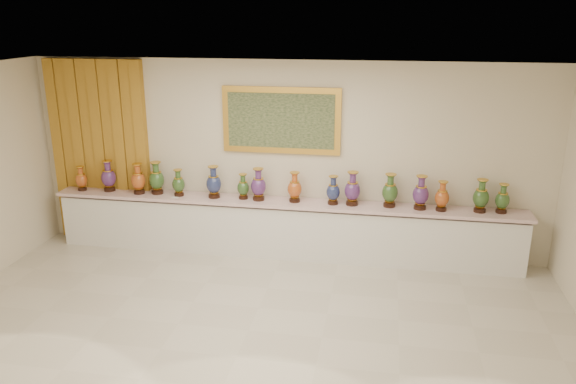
# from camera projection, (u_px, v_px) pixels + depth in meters

# --- Properties ---
(ground) EXTENTS (8.00, 8.00, 0.00)m
(ground) POSITION_uv_depth(u_px,v_px,m) (248.00, 331.00, 6.74)
(ground) COLOR beige
(ground) RESTS_ON ground
(room) EXTENTS (8.00, 8.00, 8.00)m
(room) POSITION_uv_depth(u_px,v_px,m) (128.00, 147.00, 8.97)
(room) COLOR beige
(room) RESTS_ON ground
(counter) EXTENTS (7.28, 0.48, 0.90)m
(counter) POSITION_uv_depth(u_px,v_px,m) (283.00, 229.00, 8.74)
(counter) COLOR white
(counter) RESTS_ON ground
(vase_0) EXTENTS (0.21, 0.21, 0.40)m
(vase_0) POSITION_uv_depth(u_px,v_px,m) (81.00, 180.00, 9.06)
(vase_0) COLOR black
(vase_0) RESTS_ON counter
(vase_1) EXTENTS (0.28, 0.28, 0.50)m
(vase_1) POSITION_uv_depth(u_px,v_px,m) (109.00, 177.00, 9.01)
(vase_1) COLOR black
(vase_1) RESTS_ON counter
(vase_2) EXTENTS (0.26, 0.26, 0.49)m
(vase_2) POSITION_uv_depth(u_px,v_px,m) (138.00, 180.00, 8.88)
(vase_2) COLOR black
(vase_2) RESTS_ON counter
(vase_3) EXTENTS (0.32, 0.32, 0.52)m
(vase_3) POSITION_uv_depth(u_px,v_px,m) (157.00, 179.00, 8.88)
(vase_3) COLOR black
(vase_3) RESTS_ON counter
(vase_4) EXTENTS (0.24, 0.24, 0.43)m
(vase_4) POSITION_uv_depth(u_px,v_px,m) (179.00, 184.00, 8.78)
(vase_4) COLOR black
(vase_4) RESTS_ON counter
(vase_5) EXTENTS (0.27, 0.27, 0.51)m
(vase_5) POSITION_uv_depth(u_px,v_px,m) (214.00, 184.00, 8.68)
(vase_5) COLOR black
(vase_5) RESTS_ON counter
(vase_6) EXTENTS (0.23, 0.23, 0.40)m
(vase_6) POSITION_uv_depth(u_px,v_px,m) (243.00, 188.00, 8.64)
(vase_6) COLOR black
(vase_6) RESTS_ON counter
(vase_7) EXTENTS (0.26, 0.26, 0.50)m
(vase_7) POSITION_uv_depth(u_px,v_px,m) (258.00, 186.00, 8.56)
(vase_7) COLOR black
(vase_7) RESTS_ON counter
(vase_8) EXTENTS (0.26, 0.26, 0.47)m
(vase_8) POSITION_uv_depth(u_px,v_px,m) (295.00, 189.00, 8.49)
(vase_8) COLOR black
(vase_8) RESTS_ON counter
(vase_9) EXTENTS (0.27, 0.27, 0.44)m
(vase_9) POSITION_uv_depth(u_px,v_px,m) (333.00, 191.00, 8.39)
(vase_9) COLOR black
(vase_9) RESTS_ON counter
(vase_10) EXTENTS (0.28, 0.28, 0.51)m
(vase_10) POSITION_uv_depth(u_px,v_px,m) (352.00, 190.00, 8.35)
(vase_10) COLOR black
(vase_10) RESTS_ON counter
(vase_11) EXTENTS (0.29, 0.29, 0.50)m
(vase_11) POSITION_uv_depth(u_px,v_px,m) (390.00, 192.00, 8.27)
(vase_11) COLOR black
(vase_11) RESTS_ON counter
(vase_12) EXTENTS (0.27, 0.27, 0.51)m
(vase_12) POSITION_uv_depth(u_px,v_px,m) (421.00, 194.00, 8.17)
(vase_12) COLOR black
(vase_12) RESTS_ON counter
(vase_13) EXTENTS (0.27, 0.27, 0.44)m
(vase_13) POSITION_uv_depth(u_px,v_px,m) (442.00, 197.00, 8.11)
(vase_13) COLOR black
(vase_13) RESTS_ON counter
(vase_14) EXTENTS (0.25, 0.25, 0.49)m
(vase_14) POSITION_uv_depth(u_px,v_px,m) (481.00, 197.00, 8.05)
(vase_14) COLOR black
(vase_14) RESTS_ON counter
(vase_15) EXTENTS (0.26, 0.26, 0.43)m
(vase_15) POSITION_uv_depth(u_px,v_px,m) (502.00, 200.00, 8.02)
(vase_15) COLOR black
(vase_15) RESTS_ON counter
(label_card) EXTENTS (0.10, 0.06, 0.00)m
(label_card) POSITION_uv_depth(u_px,v_px,m) (175.00, 197.00, 8.75)
(label_card) COLOR white
(label_card) RESTS_ON counter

